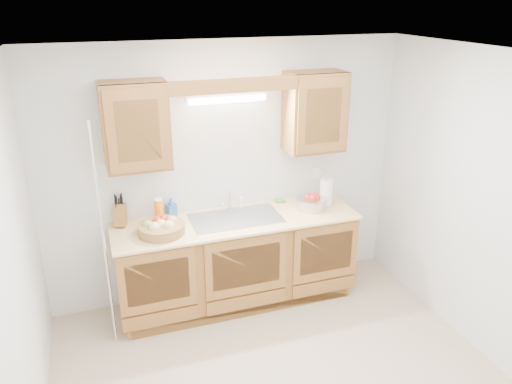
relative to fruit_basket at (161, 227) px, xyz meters
name	(u,v)px	position (x,y,z in m)	size (l,w,h in m)	color
room	(285,241)	(0.71, -1.13, 0.29)	(3.52, 3.50, 2.50)	tan
base_cabinets	(237,261)	(0.71, 0.07, -0.52)	(2.20, 0.60, 0.86)	brown
countertop	(236,221)	(0.71, 0.06, -0.08)	(2.30, 0.63, 0.04)	#E4C277
upper_cabinet_left	(135,126)	(-0.12, 0.21, 0.87)	(0.55, 0.33, 0.75)	brown
upper_cabinet_right	(315,112)	(1.54, 0.21, 0.87)	(0.55, 0.33, 0.75)	brown
valance	(234,86)	(0.71, 0.06, 1.18)	(2.20, 0.05, 0.12)	brown
fluorescent_fixture	(227,98)	(0.71, 0.29, 1.04)	(0.76, 0.08, 0.08)	white
sink	(236,225)	(0.71, 0.08, -0.13)	(0.84, 0.46, 0.36)	#9E9EA3
wire_shelf_pole	(104,240)	(-0.49, -0.19, 0.04)	(0.03, 0.03, 2.00)	silver
outlet_plate	(316,173)	(1.66, 0.37, 0.19)	(0.08, 0.01, 0.12)	white
fruit_basket	(161,227)	(0.00, 0.00, 0.00)	(0.42, 0.42, 0.13)	olive
knife_block	(120,214)	(-0.32, 0.28, 0.05)	(0.14, 0.19, 0.30)	brown
orange_canister	(159,211)	(0.02, 0.23, 0.06)	(0.09, 0.09, 0.23)	orange
soap_bottle	(171,208)	(0.14, 0.30, 0.04)	(0.09, 0.09, 0.19)	#2364B3
sponge	(280,201)	(1.25, 0.31, -0.05)	(0.11, 0.09, 0.02)	#CC333F
paper_towel	(326,192)	(1.65, 0.11, 0.07)	(0.15, 0.15, 0.32)	silver
apple_bowl	(311,202)	(1.48, 0.07, 0.01)	(0.38, 0.38, 0.15)	silver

